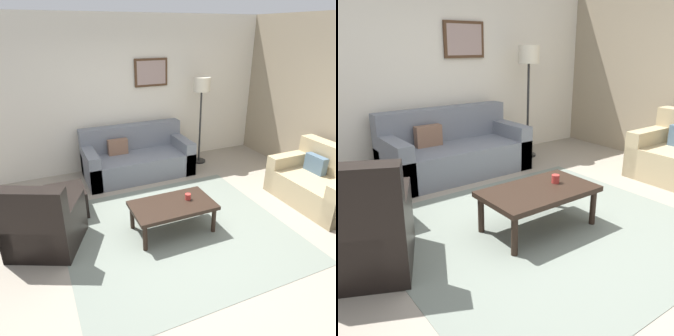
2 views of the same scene
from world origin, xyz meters
The scene contains 10 objects.
ground_plane centered at (0.00, 0.00, 0.00)m, with size 8.00×8.00×0.00m, color gray.
rear_partition centered at (0.00, 2.60, 1.40)m, with size 6.00×0.12×2.80m, color silver.
area_rug centered at (0.00, 0.00, 0.00)m, with size 2.94×2.70×0.01m, color slate.
couch_main centered at (0.11, 2.08, 0.30)m, with size 1.96×0.94×0.88m.
armchair_leather centered at (-1.66, 0.35, 0.31)m, with size 1.06×1.06×0.95m.
ottoman centered at (-1.31, 1.10, 0.20)m, with size 0.56×0.56×0.40m, color black.
coffee_table centered at (-0.05, 0.07, 0.36)m, with size 1.10×0.64×0.41m.
cup centered at (0.19, 0.10, 0.45)m, with size 0.08×0.08×0.08m, color #B2332D.
lamp_standing centered at (1.46, 2.07, 1.41)m, with size 0.32×0.32×1.71m.
framed_artwork centered at (0.61, 2.51, 1.78)m, with size 0.65×0.04×0.51m.
Camera 2 is at (-2.22, -2.36, 1.70)m, focal length 39.32 mm.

